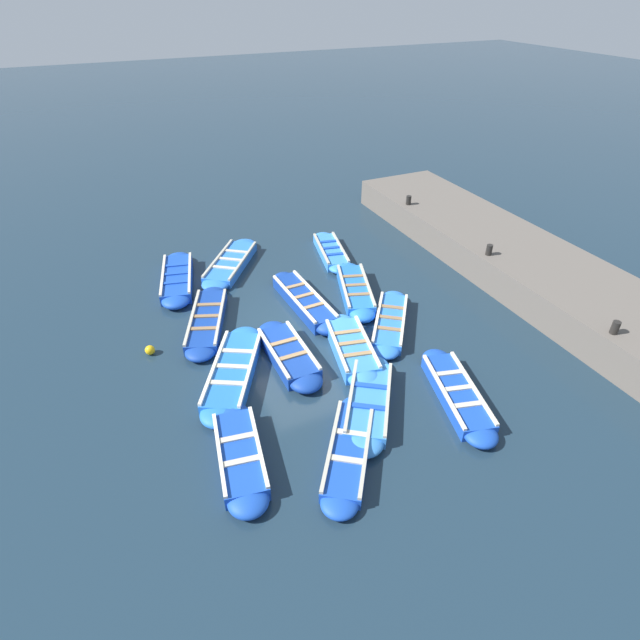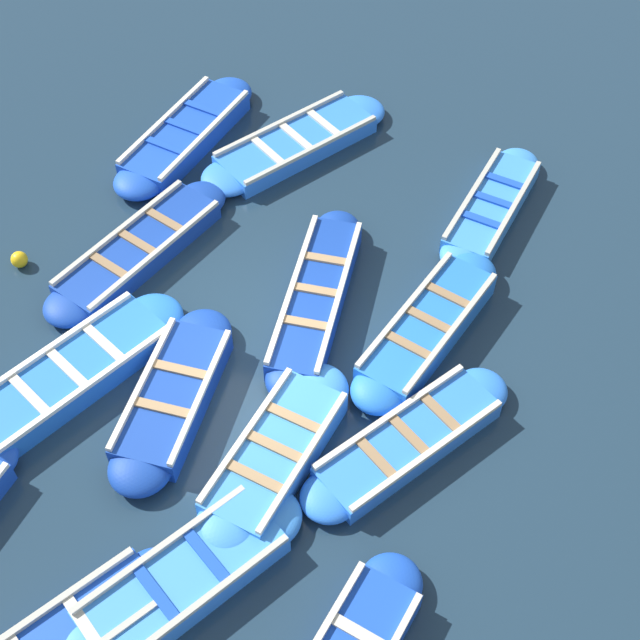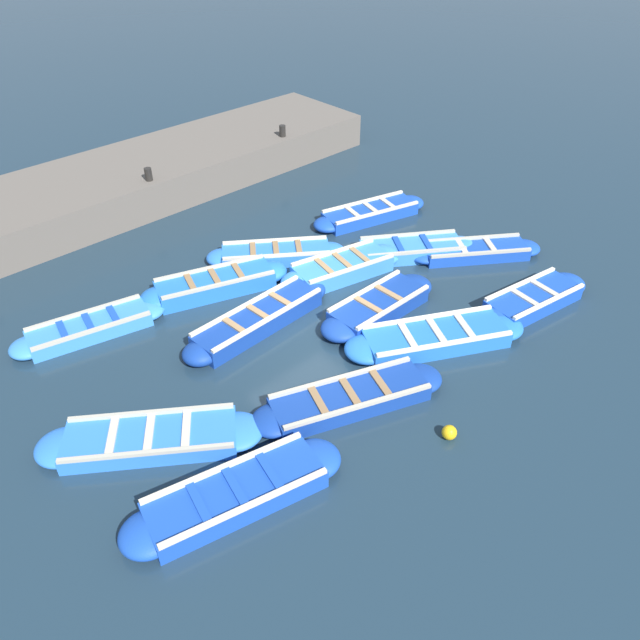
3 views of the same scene
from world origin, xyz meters
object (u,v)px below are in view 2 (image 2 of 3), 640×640
object	(u,v)px
boat_inner_gap	(492,207)
boat_far_corner	(139,250)
boat_mid_row	(186,135)
boat_broadside	(316,299)
buoy_orange_near	(19,259)
boat_centre	(408,441)
boat_bow_out	(183,580)
boat_drifting	(427,329)
boat_stern_in	(70,376)
boat_near_quay	(296,144)
boat_outer_left	(275,455)
boat_outer_right	(173,396)

from	to	relation	value
boat_inner_gap	boat_far_corner	size ratio (longest dim) A/B	0.87
boat_mid_row	boat_broadside	bearing A→B (deg)	-43.05
boat_mid_row	boat_far_corner	bearing A→B (deg)	-83.96
boat_far_corner	buoy_orange_near	xyz separation A→B (m)	(-1.76, -0.69, -0.03)
boat_centre	boat_bow_out	distance (m)	3.45
boat_mid_row	boat_drifting	world-z (taller)	boat_drifting
boat_stern_in	boat_drifting	distance (m)	5.21
boat_inner_gap	buoy_orange_near	size ratio (longest dim) A/B	12.56
boat_broadside	boat_near_quay	world-z (taller)	boat_broadside
boat_mid_row	boat_centre	xyz separation A→B (m)	(5.21, -5.17, -0.03)
boat_stern_in	boat_bow_out	xyz separation A→B (m)	(2.66, -2.40, -0.01)
boat_outer_left	boat_bow_out	xyz separation A→B (m)	(-0.55, -1.94, -0.03)
boat_bow_out	boat_outer_right	bearing A→B (deg)	114.26
boat_broadside	boat_drifting	distance (m)	1.75
boat_broadside	buoy_orange_near	distance (m)	4.81
boat_mid_row	boat_far_corner	world-z (taller)	boat_mid_row
boat_inner_gap	boat_broadside	bearing A→B (deg)	-129.20
boat_drifting	boat_inner_gap	bearing A→B (deg)	79.87
boat_broadside	boat_inner_gap	bearing A→B (deg)	50.80
boat_broadside	boat_far_corner	xyz separation A→B (m)	(-3.02, 0.25, -0.04)
boat_stern_in	boat_centre	size ratio (longest dim) A/B	1.19
boat_far_corner	boat_stern_in	bearing A→B (deg)	-89.07
boat_near_quay	boat_drifting	xyz separation A→B (m)	(3.11, -3.58, 0.05)
boat_inner_gap	boat_stern_in	bearing A→B (deg)	-135.81
boat_inner_gap	buoy_orange_near	world-z (taller)	boat_inner_gap
boat_stern_in	boat_far_corner	distance (m)	2.58
boat_outer_right	boat_drifting	bearing A→B (deg)	34.05
boat_near_quay	boat_outer_left	distance (m)	6.44
boat_broadside	boat_outer_right	bearing A→B (deg)	-122.24
boat_inner_gap	boat_outer_left	size ratio (longest dim) A/B	0.99
boat_near_quay	boat_bow_out	distance (m)	8.25
boat_outer_left	boat_drifting	size ratio (longest dim) A/B	0.95
boat_outer_right	boat_far_corner	bearing A→B (deg)	122.38
boat_stern_in	boat_mid_row	bearing A→B (deg)	93.62
boat_bow_out	boat_drifting	bearing A→B (deg)	65.83
boat_stern_in	boat_near_quay	distance (m)	6.01
boat_inner_gap	boat_mid_row	distance (m)	5.59
boat_outer_right	boat_far_corner	distance (m)	2.98
boat_drifting	boat_far_corner	world-z (taller)	boat_drifting
boat_outer_left	buoy_orange_near	xyz separation A→B (m)	(-5.02, 2.33, -0.07)
boat_broadside	boat_bow_out	bearing A→B (deg)	-93.86
boat_near_quay	boat_inner_gap	bearing A→B (deg)	-10.77
boat_near_quay	boat_outer_right	distance (m)	5.73
boat_broadside	boat_drifting	size ratio (longest dim) A/B	1.09
buoy_orange_near	boat_mid_row	bearing A→B (deg)	67.56
boat_centre	boat_inner_gap	bearing A→B (deg)	85.52
boat_outer_left	boat_mid_row	bearing A→B (deg)	121.17
boat_broadside	boat_outer_left	bearing A→B (deg)	-85.22
boat_outer_right	boat_outer_left	bearing A→B (deg)	-17.15
boat_inner_gap	boat_centre	size ratio (longest dim) A/B	1.03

